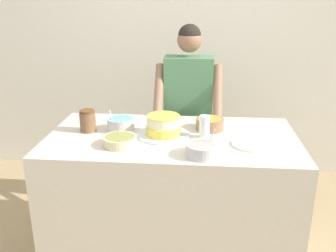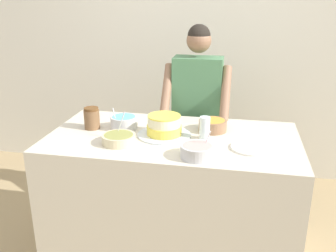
{
  "view_description": "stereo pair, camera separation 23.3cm",
  "coord_description": "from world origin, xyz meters",
  "px_view_note": "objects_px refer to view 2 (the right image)",
  "views": [
    {
      "loc": [
        0.17,
        -1.81,
        1.76
      ],
      "look_at": [
        -0.02,
        0.38,
        0.98
      ],
      "focal_mm": 40.0,
      "sensor_mm": 36.0,
      "label": 1
    },
    {
      "loc": [
        0.4,
        -1.78,
        1.76
      ],
      "look_at": [
        -0.02,
        0.38,
        0.98
      ],
      "focal_mm": 40.0,
      "sensor_mm": 36.0,
      "label": 2
    }
  ],
  "objects_px": {
    "cake": "(164,127)",
    "ceramic_plate": "(251,148)",
    "frosting_bowl_olive": "(119,138)",
    "frosting_bowl_blue": "(124,122)",
    "frosting_bowl_pink": "(197,151)",
    "person_baker": "(197,105)",
    "stoneware_jar": "(92,118)",
    "drinking_glass": "(205,128)",
    "frosting_bowl_orange": "(213,125)"
  },
  "relations": [
    {
      "from": "frosting_bowl_blue",
      "to": "drinking_glass",
      "type": "distance_m",
      "value": 0.56
    },
    {
      "from": "frosting_bowl_olive",
      "to": "person_baker",
      "type": "bearing_deg",
      "value": 64.79
    },
    {
      "from": "stoneware_jar",
      "to": "frosting_bowl_blue",
      "type": "bearing_deg",
      "value": 10.7
    },
    {
      "from": "cake",
      "to": "frosting_bowl_olive",
      "type": "xyz_separation_m",
      "value": [
        -0.24,
        -0.19,
        -0.03
      ]
    },
    {
      "from": "frosting_bowl_orange",
      "to": "ceramic_plate",
      "type": "height_order",
      "value": "frosting_bowl_orange"
    },
    {
      "from": "frosting_bowl_olive",
      "to": "frosting_bowl_blue",
      "type": "bearing_deg",
      "value": 100.51
    },
    {
      "from": "person_baker",
      "to": "frosting_bowl_olive",
      "type": "relative_size",
      "value": 7.58
    },
    {
      "from": "frosting_bowl_orange",
      "to": "frosting_bowl_pink",
      "type": "xyz_separation_m",
      "value": [
        -0.05,
        -0.44,
        -0.0
      ]
    },
    {
      "from": "frosting_bowl_pink",
      "to": "drinking_glass",
      "type": "distance_m",
      "value": 0.28
    },
    {
      "from": "frosting_bowl_olive",
      "to": "frosting_bowl_blue",
      "type": "height_order",
      "value": "frosting_bowl_olive"
    },
    {
      "from": "frosting_bowl_blue",
      "to": "ceramic_plate",
      "type": "distance_m",
      "value": 0.86
    },
    {
      "from": "frosting_bowl_orange",
      "to": "ceramic_plate",
      "type": "relative_size",
      "value": 0.77
    },
    {
      "from": "frosting_bowl_blue",
      "to": "ceramic_plate",
      "type": "relative_size",
      "value": 0.75
    },
    {
      "from": "frosting_bowl_olive",
      "to": "frosting_bowl_pink",
      "type": "distance_m",
      "value": 0.51
    },
    {
      "from": "frosting_bowl_olive",
      "to": "drinking_glass",
      "type": "bearing_deg",
      "value": 18.74
    },
    {
      "from": "frosting_bowl_orange",
      "to": "stoneware_jar",
      "type": "xyz_separation_m",
      "value": [
        -0.8,
        -0.11,
        0.03
      ]
    },
    {
      "from": "frosting_bowl_pink",
      "to": "cake",
      "type": "bearing_deg",
      "value": 130.0
    },
    {
      "from": "frosting_bowl_pink",
      "to": "person_baker",
      "type": "bearing_deg",
      "value": 97.01
    },
    {
      "from": "frosting_bowl_orange",
      "to": "drinking_glass",
      "type": "xyz_separation_m",
      "value": [
        -0.04,
        -0.16,
        0.03
      ]
    },
    {
      "from": "cake",
      "to": "ceramic_plate",
      "type": "bearing_deg",
      "value": -11.84
    },
    {
      "from": "frosting_bowl_pink",
      "to": "frosting_bowl_olive",
      "type": "bearing_deg",
      "value": 167.22
    },
    {
      "from": "frosting_bowl_pink",
      "to": "stoneware_jar",
      "type": "height_order",
      "value": "frosting_bowl_pink"
    },
    {
      "from": "cake",
      "to": "stoneware_jar",
      "type": "distance_m",
      "value": 0.51
    },
    {
      "from": "frosting_bowl_olive",
      "to": "frosting_bowl_orange",
      "type": "xyz_separation_m",
      "value": [
        0.54,
        0.33,
        0.01
      ]
    },
    {
      "from": "frosting_bowl_pink",
      "to": "drinking_glass",
      "type": "height_order",
      "value": "frosting_bowl_pink"
    },
    {
      "from": "person_baker",
      "to": "frosting_bowl_blue",
      "type": "relative_size",
      "value": 8.63
    },
    {
      "from": "person_baker",
      "to": "cake",
      "type": "distance_m",
      "value": 0.64
    },
    {
      "from": "frosting_bowl_pink",
      "to": "frosting_bowl_blue",
      "type": "bearing_deg",
      "value": 145.27
    },
    {
      "from": "frosting_bowl_blue",
      "to": "cake",
      "type": "bearing_deg",
      "value": -15.04
    },
    {
      "from": "frosting_bowl_orange",
      "to": "ceramic_plate",
      "type": "bearing_deg",
      "value": -46.51
    },
    {
      "from": "frosting_bowl_blue",
      "to": "stoneware_jar",
      "type": "height_order",
      "value": "frosting_bowl_blue"
    },
    {
      "from": "drinking_glass",
      "to": "frosting_bowl_blue",
      "type": "bearing_deg",
      "value": 170.48
    },
    {
      "from": "frosting_bowl_olive",
      "to": "frosting_bowl_blue",
      "type": "distance_m",
      "value": 0.27
    },
    {
      "from": "frosting_bowl_olive",
      "to": "frosting_bowl_blue",
      "type": "relative_size",
      "value": 1.14
    },
    {
      "from": "frosting_bowl_blue",
      "to": "stoneware_jar",
      "type": "distance_m",
      "value": 0.22
    },
    {
      "from": "frosting_bowl_olive",
      "to": "stoneware_jar",
      "type": "relative_size",
      "value": 1.4
    },
    {
      "from": "person_baker",
      "to": "ceramic_plate",
      "type": "bearing_deg",
      "value": -60.91
    },
    {
      "from": "ceramic_plate",
      "to": "stoneware_jar",
      "type": "height_order",
      "value": "stoneware_jar"
    },
    {
      "from": "stoneware_jar",
      "to": "drinking_glass",
      "type": "bearing_deg",
      "value": -3.94
    },
    {
      "from": "person_baker",
      "to": "frosting_bowl_olive",
      "type": "xyz_separation_m",
      "value": [
        -0.38,
        -0.81,
        0.0
      ]
    },
    {
      "from": "frosting_bowl_orange",
      "to": "frosting_bowl_pink",
      "type": "bearing_deg",
      "value": -96.26
    },
    {
      "from": "frosting_bowl_olive",
      "to": "stoneware_jar",
      "type": "xyz_separation_m",
      "value": [
        -0.26,
        0.22,
        0.04
      ]
    },
    {
      "from": "person_baker",
      "to": "frosting_bowl_blue",
      "type": "height_order",
      "value": "person_baker"
    },
    {
      "from": "frosting_bowl_orange",
      "to": "frosting_bowl_blue",
      "type": "height_order",
      "value": "frosting_bowl_blue"
    },
    {
      "from": "drinking_glass",
      "to": "frosting_bowl_pink",
      "type": "bearing_deg",
      "value": -92.27
    },
    {
      "from": "drinking_glass",
      "to": "stoneware_jar",
      "type": "height_order",
      "value": "same"
    },
    {
      "from": "person_baker",
      "to": "drinking_glass",
      "type": "relative_size",
      "value": 10.64
    },
    {
      "from": "person_baker",
      "to": "frosting_bowl_pink",
      "type": "distance_m",
      "value": 0.93
    },
    {
      "from": "frosting_bowl_blue",
      "to": "frosting_bowl_pink",
      "type": "xyz_separation_m",
      "value": [
        0.54,
        -0.38,
        -0.01
      ]
    },
    {
      "from": "frosting_bowl_pink",
      "to": "drinking_glass",
      "type": "bearing_deg",
      "value": 87.73
    }
  ]
}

